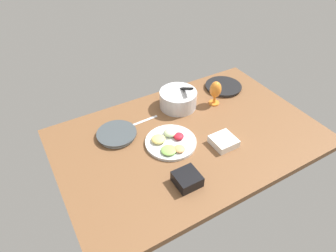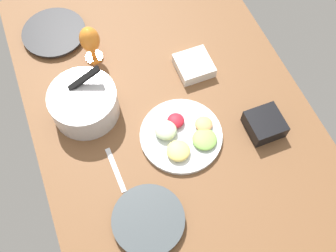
# 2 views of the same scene
# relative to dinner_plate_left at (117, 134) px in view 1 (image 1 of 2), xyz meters

# --- Properties ---
(ground_plane) EXTENTS (1.60, 1.04, 0.04)m
(ground_plane) POSITION_rel_dinner_plate_left_xyz_m (0.39, -0.22, -0.03)
(ground_plane) COLOR brown
(dinner_plate_left) EXTENTS (0.25, 0.25, 0.03)m
(dinner_plate_left) POSITION_rel_dinner_plate_left_xyz_m (0.00, 0.00, 0.00)
(dinner_plate_left) COLOR silver
(dinner_plate_left) RESTS_ON ground_plane
(dinner_plate_right) EXTENTS (0.27, 0.27, 0.02)m
(dinner_plate_right) POSITION_rel_dinner_plate_left_xyz_m (0.90, 0.10, -0.00)
(dinner_plate_right) COLOR #4C4C51
(dinner_plate_right) RESTS_ON ground_plane
(mixing_bowl) EXTENTS (0.25, 0.25, 0.18)m
(mixing_bowl) POSITION_rel_dinner_plate_left_xyz_m (0.49, 0.08, 0.05)
(mixing_bowl) COLOR silver
(mixing_bowl) RESTS_ON ground_plane
(fruit_platter) EXTENTS (0.31, 0.31, 0.06)m
(fruit_platter) POSITION_rel_dinner_plate_left_xyz_m (0.25, -0.23, 0.00)
(fruit_platter) COLOR silver
(fruit_platter) RESTS_ON ground_plane
(hurricane_glass_orange) EXTENTS (0.08, 0.08, 0.18)m
(hurricane_glass_orange) POSITION_rel_dinner_plate_left_xyz_m (0.72, -0.02, 0.09)
(hurricane_glass_orange) COLOR orange
(hurricane_glass_orange) RESTS_ON ground_plane
(square_bowl_white) EXTENTS (0.14, 0.14, 0.05)m
(square_bowl_white) POSITION_rel_dinner_plate_left_xyz_m (0.52, -0.39, 0.01)
(square_bowl_white) COLOR white
(square_bowl_white) RESTS_ON ground_plane
(square_bowl_black) EXTENTS (0.13, 0.13, 0.06)m
(square_bowl_black) POSITION_rel_dinner_plate_left_xyz_m (0.17, -0.52, 0.02)
(square_bowl_black) COLOR black
(square_bowl_black) RESTS_ON ground_plane
(fork_by_left_plate) EXTENTS (0.18, 0.02, 0.01)m
(fork_by_left_plate) POSITION_rel_dinner_plate_left_xyz_m (0.22, 0.05, -0.01)
(fork_by_left_plate) COLOR silver
(fork_by_left_plate) RESTS_ON ground_plane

